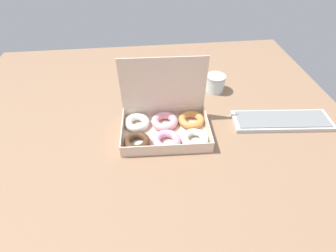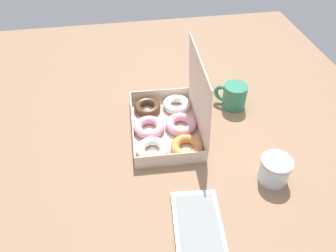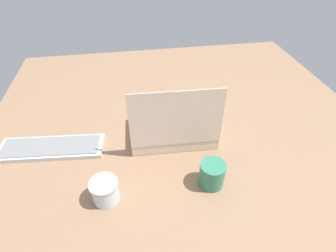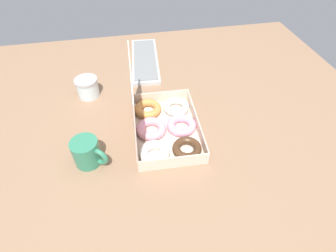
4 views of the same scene
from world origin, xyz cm
name	(u,v)px [view 2 (image 2 of 4)]	position (x,y,z in cm)	size (l,w,h in cm)	color
ground_plane	(156,123)	(0.00, 0.00, -1.00)	(180.00, 180.00, 2.00)	#8D6B4F
donut_box	(169,122)	(5.36, 4.35, 3.51)	(38.73, 28.01, 29.65)	beige
coffee_mug	(234,96)	(-4.50, 31.84, 5.02)	(10.11, 12.17, 9.79)	#317E5E
glass_jar	(275,170)	(33.78, 32.80, 4.31)	(9.84, 9.84, 8.53)	silver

